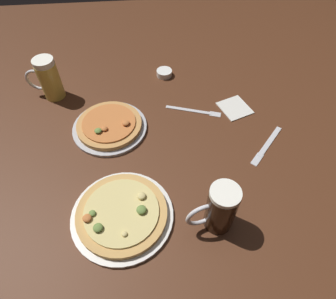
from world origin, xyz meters
TOP-DOWN VIEW (x-y plane):
  - ground_plane at (0.00, 0.00)m, footprint 2.40×2.40m
  - pizza_plate_near at (-0.16, -0.23)m, footprint 0.31×0.31m
  - pizza_plate_far at (-0.21, 0.14)m, footprint 0.28×0.28m
  - beer_mug_dark at (0.12, -0.27)m, footprint 0.15×0.09m
  - beer_mug_amber at (-0.45, 0.35)m, footprint 0.14×0.08m
  - ramekin_sauce at (0.03, 0.44)m, footprint 0.07×0.07m
  - napkin_folded at (0.29, 0.20)m, footprint 0.14×0.15m
  - fork_left at (0.13, 0.20)m, footprint 0.22×0.09m
  - knife_right at (0.36, -0.00)m, footprint 0.16×0.18m

SIDE VIEW (x-z plane):
  - ground_plane at x=0.00m, z-range -0.03..0.00m
  - fork_left at x=0.13m, z-range 0.00..0.01m
  - knife_right at x=0.36m, z-range 0.00..0.01m
  - napkin_folded at x=0.29m, z-range 0.00..0.01m
  - ramekin_sauce at x=0.03m, z-range 0.00..0.03m
  - pizza_plate_far at x=-0.21m, z-range -0.01..0.04m
  - pizza_plate_near at x=-0.16m, z-range -0.01..0.04m
  - beer_mug_dark at x=0.12m, z-range 0.00..0.17m
  - beer_mug_amber at x=-0.45m, z-range 0.00..0.17m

